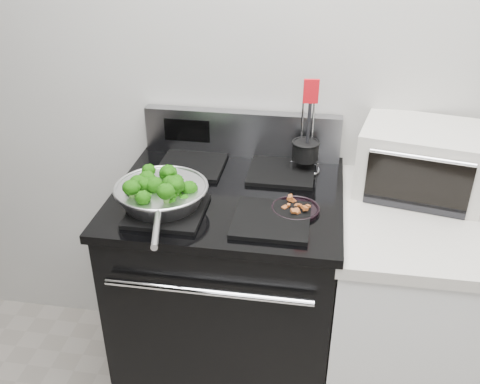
% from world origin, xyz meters
% --- Properties ---
extents(back_wall, '(4.00, 0.02, 2.70)m').
position_xyz_m(back_wall, '(0.00, 1.75, 1.35)').
color(back_wall, beige).
rests_on(back_wall, ground).
extents(gas_range, '(0.79, 0.69, 1.13)m').
position_xyz_m(gas_range, '(-0.30, 1.41, 0.49)').
color(gas_range, black).
rests_on(gas_range, floor).
extents(counter, '(0.62, 0.68, 0.92)m').
position_xyz_m(counter, '(0.39, 1.41, 0.46)').
color(counter, white).
rests_on(counter, floor).
extents(skillet, '(0.31, 0.48, 0.07)m').
position_xyz_m(skillet, '(-0.49, 1.27, 1.00)').
color(skillet, silver).
rests_on(skillet, gas_range).
extents(broccoli_pile, '(0.24, 0.24, 0.08)m').
position_xyz_m(broccoli_pile, '(-0.49, 1.27, 1.02)').
color(broccoli_pile, '#0A3204').
rests_on(broccoli_pile, skillet).
extents(bacon_plate, '(0.16, 0.16, 0.04)m').
position_xyz_m(bacon_plate, '(-0.06, 1.32, 0.97)').
color(bacon_plate, black).
rests_on(bacon_plate, gas_range).
extents(utensil_holder, '(0.12, 0.12, 0.36)m').
position_xyz_m(utensil_holder, '(-0.05, 1.61, 1.01)').
color(utensil_holder, silver).
rests_on(utensil_holder, gas_range).
extents(toaster_oven, '(0.47, 0.39, 0.24)m').
position_xyz_m(toaster_oven, '(0.36, 1.58, 1.04)').
color(toaster_oven, beige).
rests_on(toaster_oven, counter).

